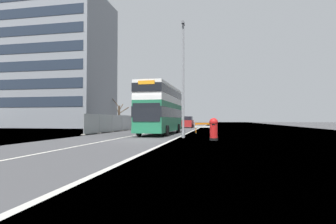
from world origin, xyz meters
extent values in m
cube|color=#424244|center=(0.00, 0.00, -0.05)|extent=(140.00, 280.00, 0.10)
cube|color=gray|center=(12.44, 0.00, -0.03)|extent=(20.00, 280.00, 0.05)
cube|color=#B2AFA8|center=(2.44, 0.00, 0.00)|extent=(0.24, 196.00, 0.01)
cube|color=silver|center=(-2.06, 0.00, 0.00)|extent=(0.16, 168.00, 0.01)
cube|color=#1E6B47|center=(0.00, 8.04, 1.76)|extent=(2.79, 10.66, 2.81)
cube|color=white|center=(0.00, 8.04, 3.36)|extent=(2.79, 10.66, 0.40)
cube|color=white|center=(0.00, 8.04, 4.23)|extent=(2.76, 10.56, 1.34)
cube|color=black|center=(0.00, 8.04, 2.18)|extent=(2.81, 10.77, 0.90)
cube|color=black|center=(0.00, 8.04, 4.23)|extent=(2.80, 10.71, 0.74)
cube|color=black|center=(-0.10, 2.71, 2.11)|extent=(2.38, 0.10, 1.55)
cube|color=orange|center=(-0.10, 2.71, 4.60)|extent=(1.42, 0.09, 0.32)
cube|color=#1E6B47|center=(0.00, 8.04, 0.53)|extent=(2.81, 10.77, 0.36)
cylinder|color=black|center=(-1.36, 4.77, 0.50)|extent=(0.32, 1.01, 1.00)
cylinder|color=black|center=(1.23, 4.72, 0.50)|extent=(0.32, 1.01, 1.00)
cylinder|color=black|center=(-1.24, 10.98, 0.50)|extent=(0.32, 1.01, 1.00)
cylinder|color=black|center=(1.35, 10.93, 0.50)|extent=(0.32, 1.01, 1.00)
cylinder|color=gray|center=(2.92, 3.19, 4.71)|extent=(0.18, 0.18, 9.42)
cube|color=slate|center=(2.92, 3.19, 9.54)|extent=(0.20, 0.70, 0.20)
cylinder|color=gray|center=(2.92, 3.19, 0.25)|extent=(0.29, 0.29, 0.50)
cylinder|color=black|center=(5.43, 0.90, 0.09)|extent=(0.60, 0.60, 0.18)
cylinder|color=red|center=(5.43, 0.90, 0.74)|extent=(0.56, 0.56, 1.13)
sphere|color=red|center=(5.43, 0.90, 1.31)|extent=(0.62, 0.62, 0.62)
cube|color=black|center=(5.43, 0.61, 1.17)|extent=(0.22, 0.03, 0.07)
cube|color=orange|center=(4.28, 10.17, 1.06)|extent=(1.97, 0.47, 0.20)
cube|color=white|center=(4.28, 10.17, 0.74)|extent=(1.97, 0.47, 0.20)
cube|color=orange|center=(3.40, 9.99, 0.53)|extent=(0.08, 0.08, 1.06)
cube|color=black|center=(3.40, 9.99, 0.04)|extent=(0.22, 0.46, 0.08)
cube|color=orange|center=(5.16, 10.34, 0.53)|extent=(0.08, 0.08, 1.06)
cube|color=black|center=(5.16, 10.34, 0.04)|extent=(0.22, 0.46, 0.08)
cube|color=#A8AAAD|center=(-6.92, 6.61, 1.07)|extent=(0.04, 3.26, 2.03)
cube|color=#A8AAAD|center=(-6.92, 10.01, 1.07)|extent=(0.04, 3.26, 2.03)
cube|color=#A8AAAD|center=(-6.92, 13.41, 1.07)|extent=(0.04, 3.26, 2.03)
cube|color=#A8AAAD|center=(-6.92, 16.81, 1.07)|extent=(0.04, 3.26, 2.03)
cube|color=#A8AAAD|center=(-6.92, 20.21, 1.07)|extent=(0.04, 3.26, 2.03)
cube|color=#A8AAAD|center=(-6.92, 23.61, 1.07)|extent=(0.04, 3.26, 2.03)
cube|color=#A8AAAD|center=(-6.92, 27.01, 1.07)|extent=(0.04, 3.26, 2.03)
cylinder|color=#939699|center=(-6.92, 4.91, 1.07)|extent=(0.06, 0.06, 2.13)
cube|color=gray|center=(-6.92, 4.91, 0.06)|extent=(0.44, 0.20, 0.12)
cylinder|color=#939699|center=(-6.92, 8.31, 1.07)|extent=(0.06, 0.06, 2.13)
cube|color=gray|center=(-6.92, 8.31, 0.06)|extent=(0.44, 0.20, 0.12)
cylinder|color=#939699|center=(-6.92, 11.71, 1.07)|extent=(0.06, 0.06, 2.13)
cube|color=gray|center=(-6.92, 11.71, 0.06)|extent=(0.44, 0.20, 0.12)
cylinder|color=#939699|center=(-6.92, 15.11, 1.07)|extent=(0.06, 0.06, 2.13)
cube|color=gray|center=(-6.92, 15.11, 0.06)|extent=(0.44, 0.20, 0.12)
cylinder|color=#939699|center=(-6.92, 18.51, 1.07)|extent=(0.06, 0.06, 2.13)
cube|color=gray|center=(-6.92, 18.51, 0.06)|extent=(0.44, 0.20, 0.12)
cylinder|color=#939699|center=(-6.92, 21.91, 1.07)|extent=(0.06, 0.06, 2.13)
cube|color=gray|center=(-6.92, 21.91, 0.06)|extent=(0.44, 0.20, 0.12)
cylinder|color=#939699|center=(-6.92, 25.31, 1.07)|extent=(0.06, 0.06, 2.13)
cube|color=gray|center=(-6.92, 25.31, 0.06)|extent=(0.44, 0.20, 0.12)
cylinder|color=#939699|center=(-6.92, 28.71, 1.07)|extent=(0.06, 0.06, 2.13)
cube|color=gray|center=(-6.92, 28.71, 0.06)|extent=(0.44, 0.20, 0.12)
cube|color=black|center=(-4.58, 22.15, 0.78)|extent=(1.80, 4.10, 1.21)
cube|color=black|center=(-4.58, 22.15, 1.77)|extent=(1.66, 2.26, 0.76)
cylinder|color=black|center=(-3.68, 23.43, 0.30)|extent=(0.20, 0.60, 0.60)
cylinder|color=black|center=(-5.49, 23.43, 0.30)|extent=(0.20, 0.60, 0.60)
cylinder|color=black|center=(-3.68, 20.88, 0.30)|extent=(0.20, 0.60, 0.60)
cylinder|color=black|center=(-5.49, 20.88, 0.30)|extent=(0.20, 0.60, 0.60)
cube|color=maroon|center=(0.27, 29.86, 0.78)|extent=(1.81, 4.20, 1.20)
cube|color=black|center=(0.27, 29.86, 1.72)|extent=(1.66, 2.31, 0.69)
cylinder|color=black|center=(1.17, 31.16, 0.30)|extent=(0.20, 0.60, 0.60)
cylinder|color=black|center=(-0.64, 31.16, 0.30)|extent=(0.20, 0.60, 0.60)
cylinder|color=black|center=(1.17, 28.56, 0.30)|extent=(0.20, 0.60, 0.60)
cylinder|color=black|center=(-0.64, 28.56, 0.30)|extent=(0.20, 0.60, 0.60)
cube|color=gray|center=(-4.19, 38.67, 0.85)|extent=(1.80, 4.60, 1.34)
cube|color=black|center=(-4.19, 38.67, 1.86)|extent=(1.66, 2.53, 0.69)
cylinder|color=black|center=(-3.29, 40.10, 0.30)|extent=(0.20, 0.60, 0.60)
cylinder|color=black|center=(-5.09, 40.10, 0.30)|extent=(0.20, 0.60, 0.60)
cylinder|color=black|center=(-3.29, 37.25, 0.30)|extent=(0.20, 0.60, 0.60)
cylinder|color=black|center=(-5.09, 37.25, 0.30)|extent=(0.20, 0.60, 0.60)
cylinder|color=#4C3D2D|center=(-14.04, 32.25, 2.17)|extent=(0.43, 0.43, 4.34)
cylinder|color=#4C3D2D|center=(-13.07, 32.44, 3.38)|extent=(2.08, 0.58, 1.42)
cylinder|color=#4C3D2D|center=(-13.96, 33.12, 4.02)|extent=(0.35, 1.86, 1.46)
cylinder|color=#4C3D2D|center=(-14.72, 32.17, 4.88)|extent=(1.51, 0.33, 1.79)
cylinder|color=#4C3D2D|center=(-13.99, 31.46, 3.14)|extent=(0.23, 1.66, 1.25)
cube|color=gray|center=(-26.12, 28.19, 12.46)|extent=(21.25, 13.44, 24.91)
cube|color=#232D3D|center=(-26.12, 21.44, 4.52)|extent=(19.97, 0.08, 1.74)
cube|color=#232D3D|center=(-26.12, 21.44, 7.63)|extent=(19.97, 0.08, 1.74)
cube|color=#232D3D|center=(-26.12, 21.44, 10.74)|extent=(19.97, 0.08, 1.74)
cube|color=#232D3D|center=(-26.12, 21.44, 13.86)|extent=(19.97, 0.08, 1.74)
cube|color=#232D3D|center=(-26.12, 21.44, 16.97)|extent=(19.97, 0.08, 1.74)
cube|color=#232D3D|center=(-26.12, 21.44, 20.09)|extent=(19.97, 0.08, 1.74)
camera|label=1|loc=(5.74, -18.33, 1.51)|focal=28.11mm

